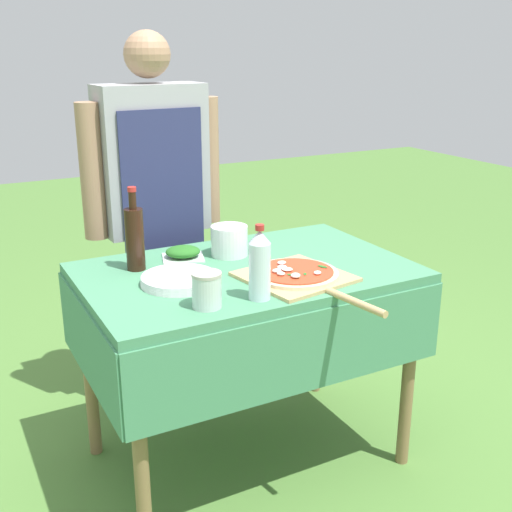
# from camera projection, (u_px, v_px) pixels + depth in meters

# --- Properties ---
(ground_plane) EXTENTS (12.00, 12.00, 0.00)m
(ground_plane) POSITION_uv_depth(u_px,v_px,m) (247.00, 456.00, 2.56)
(ground_plane) COLOR #517F38
(prep_table) EXTENTS (1.18, 0.76, 0.80)m
(prep_table) POSITION_uv_depth(u_px,v_px,m) (246.00, 296.00, 2.34)
(prep_table) COLOR #478960
(prep_table) RESTS_ON ground
(person_cook) EXTENTS (0.61, 0.22, 1.62)m
(person_cook) POSITION_uv_depth(u_px,v_px,m) (155.00, 197.00, 2.69)
(person_cook) COLOR #4C4C51
(person_cook) RESTS_ON ground
(pizza_on_peel) EXTENTS (0.38, 0.60, 0.05)m
(pizza_on_peel) POSITION_uv_depth(u_px,v_px,m) (297.00, 276.00, 2.20)
(pizza_on_peel) COLOR tan
(pizza_on_peel) RESTS_ON prep_table
(oil_bottle) EXTENTS (0.07, 0.07, 0.30)m
(oil_bottle) POSITION_uv_depth(u_px,v_px,m) (135.00, 237.00, 2.26)
(oil_bottle) COLOR black
(oil_bottle) RESTS_ON prep_table
(water_bottle) EXTENTS (0.07, 0.07, 0.24)m
(water_bottle) POSITION_uv_depth(u_px,v_px,m) (260.00, 265.00, 2.00)
(water_bottle) COLOR silver
(water_bottle) RESTS_ON prep_table
(herb_container) EXTENTS (0.19, 0.17, 0.05)m
(herb_container) POSITION_uv_depth(u_px,v_px,m) (183.00, 253.00, 2.41)
(herb_container) COLOR silver
(herb_container) RESTS_ON prep_table
(mixing_tub) EXTENTS (0.14, 0.14, 0.11)m
(mixing_tub) POSITION_uv_depth(u_px,v_px,m) (229.00, 241.00, 2.44)
(mixing_tub) COLOR silver
(mixing_tub) RESTS_ON prep_table
(plate_stack) EXTENTS (0.26, 0.26, 0.03)m
(plate_stack) POSITION_uv_depth(u_px,v_px,m) (179.00, 280.00, 2.16)
(plate_stack) COLOR white
(plate_stack) RESTS_ON prep_table
(sauce_jar) EXTENTS (0.09, 0.09, 0.11)m
(sauce_jar) POSITION_uv_depth(u_px,v_px,m) (207.00, 292.00, 1.95)
(sauce_jar) COLOR silver
(sauce_jar) RESTS_ON prep_table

